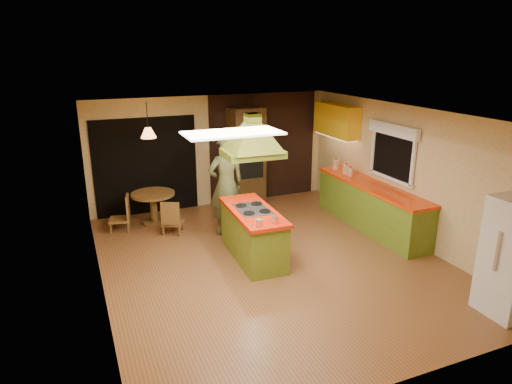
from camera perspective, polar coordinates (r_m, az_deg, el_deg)
name	(u,v)px	position (r m, az deg, el deg)	size (l,w,h in m)	color
ground	(271,261)	(7.92, 1.94, -8.56)	(6.50, 6.50, 0.00)	brown
room_walls	(272,191)	(7.45, 2.04, 0.10)	(5.50, 6.50, 6.50)	beige
ceiling_plane	(273,114)	(7.17, 2.15, 9.67)	(6.50, 6.50, 0.00)	silver
brick_panel	(263,147)	(10.80, 0.93, 5.64)	(2.64, 0.03, 2.50)	#381E14
nook_opening	(146,166)	(10.09, -13.57, 3.13)	(2.20, 0.03, 2.10)	black
right_counter	(371,206)	(9.40, 14.14, -1.73)	(0.62, 3.05, 0.92)	olive
upper_cabinets	(337,120)	(10.39, 10.03, 8.83)	(0.34, 1.40, 0.70)	yellow
window_right	(393,143)	(9.06, 16.76, 5.93)	(0.12, 1.35, 1.06)	black
fluor_panel	(233,133)	(5.67, -2.93, 7.37)	(1.20, 0.60, 0.03)	white
kitchen_island	(253,233)	(7.85, -0.39, -5.20)	(0.77, 1.78, 0.89)	olive
range_hood	(253,129)	(7.34, -0.42, 7.93)	(0.96, 0.71, 0.78)	olive
man	(226,185)	(8.74, -3.75, 0.88)	(0.71, 0.47, 1.96)	#464C28
wall_oven	(246,157)	(10.37, -1.22, 4.40)	(0.77, 0.63, 2.24)	#473116
dining_table	(153,202)	(9.57, -12.71, -1.26)	(0.88, 0.88, 0.67)	brown
chair_left	(119,213)	(9.43, -16.74, -2.56)	(0.39, 0.39, 0.72)	brown
chair_near	(173,216)	(9.05, -10.35, -3.02)	(0.38, 0.38, 0.69)	brown
pendant_lamp	(148,133)	(9.22, -13.31, 7.21)	(0.30, 0.30, 0.20)	#FF9E3F
canister_large	(336,165)	(10.21, 9.94, 3.37)	(0.14, 0.14, 0.21)	beige
canister_medium	(346,169)	(9.87, 11.22, 2.79)	(0.14, 0.14, 0.20)	beige
canister_small	(351,172)	(9.75, 11.73, 2.48)	(0.13, 0.13, 0.17)	beige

